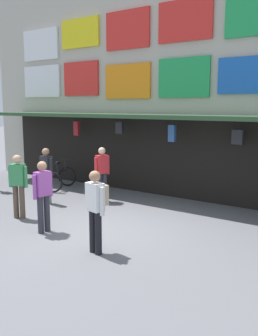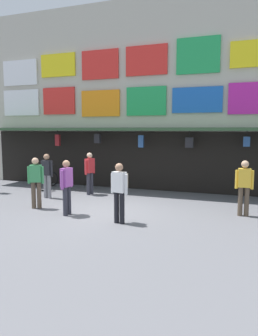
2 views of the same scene
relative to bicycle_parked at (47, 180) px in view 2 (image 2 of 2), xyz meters
name	(u,v)px [view 2 (image 2 of 2)]	position (x,y,z in m)	size (l,w,h in m)	color
ground_plane	(109,211)	(4.10, -2.65, -0.39)	(80.00, 80.00, 0.00)	slate
shopfront	(150,98)	(4.10, 1.92, 3.57)	(18.00, 2.60, 8.00)	#B2AD9E
bicycle_parked	(47,180)	(0.00, 0.00, 0.00)	(1.06, 1.33, 1.05)	black
pedestrian_in_green	(244,185)	(8.11, -1.79, 0.55)	(0.53, 0.24, 1.68)	brown
pedestrian_in_yellow	(120,188)	(4.89, -3.74, 0.59)	(0.52, 0.41, 1.68)	black
pedestrian_in_blue	(90,171)	(2.32, -0.46, 0.55)	(0.32, 0.51, 1.68)	#2D2D38
pedestrian_in_red	(47,173)	(1.10, -1.60, 0.55)	(0.53, 0.25, 1.68)	gray
pedestrian_in_purple	(67,184)	(3.07, -3.49, 0.55)	(0.25, 0.53, 1.68)	#2D2D38
pedestrian_in_black	(36,180)	(1.68, -3.10, 0.55)	(0.50, 0.34, 1.68)	brown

